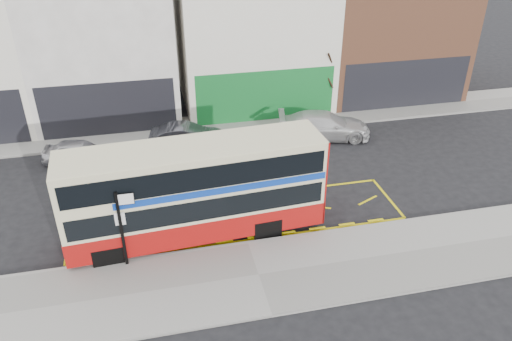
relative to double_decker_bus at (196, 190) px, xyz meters
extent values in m
plane|color=black|center=(1.80, -0.80, -2.13)|extent=(120.00, 120.00, 0.00)
cube|color=gray|center=(1.80, -3.10, -2.05)|extent=(40.00, 4.00, 0.15)
cube|color=gray|center=(1.80, -1.18, -2.05)|extent=(40.00, 0.15, 0.15)
cube|color=gray|center=(1.80, 10.20, -2.05)|extent=(50.00, 3.00, 0.15)
cube|color=white|center=(-3.70, 14.20, 2.37)|extent=(8.00, 8.00, 9.00)
cube|color=black|center=(-3.70, 10.22, -0.53)|extent=(7.36, 0.06, 3.20)
cube|color=black|center=(-3.70, 10.24, -0.73)|extent=(5.60, 0.04, 2.00)
cube|color=silver|center=(5.30, 14.20, 2.12)|extent=(9.00, 8.00, 8.50)
cube|color=#126527|center=(5.30, 10.22, -0.53)|extent=(8.28, 0.06, 3.20)
cube|color=black|center=(5.30, 10.24, -0.73)|extent=(6.30, 0.04, 2.00)
cube|color=#9D5D3E|center=(14.30, 14.20, 1.62)|extent=(9.00, 8.00, 7.50)
cube|color=black|center=(14.30, 10.22, -0.53)|extent=(8.28, 0.06, 3.20)
cube|color=black|center=(14.30, 10.24, -0.73)|extent=(6.30, 0.04, 2.00)
cube|color=beige|center=(-0.03, 0.00, 0.05)|extent=(10.20, 2.91, 3.71)
cube|color=maroon|center=(-0.03, 0.00, -1.30)|extent=(10.25, 2.95, 1.01)
cube|color=maroon|center=(4.98, 0.31, 0.05)|extent=(0.20, 2.33, 3.71)
cube|color=black|center=(-0.03, 0.00, -0.20)|extent=(9.81, 2.94, 0.87)
cube|color=black|center=(-0.03, 0.00, 1.17)|extent=(9.81, 2.94, 0.92)
cube|color=#0E349A|center=(0.88, 0.05, 0.53)|extent=(8.19, 2.83, 0.27)
cube|color=black|center=(-5.04, -0.31, -0.43)|extent=(0.19, 2.11, 1.47)
cube|color=black|center=(-5.04, -0.31, 1.17)|extent=(0.19, 2.11, 0.92)
cube|color=black|center=(-5.03, -0.31, 0.44)|extent=(0.15, 1.60, 0.32)
cube|color=beige|center=(-0.03, 0.00, 1.86)|extent=(10.20, 2.82, 0.11)
cylinder|color=black|center=(-3.54, -1.25, -1.67)|extent=(0.93, 0.31, 0.92)
cylinder|color=black|center=(-3.66, 0.80, -1.67)|extent=(0.93, 0.31, 0.92)
cylinder|color=black|center=(2.68, -0.86, -1.67)|extent=(0.93, 0.31, 0.92)
cylinder|color=black|center=(2.56, 1.19, -1.67)|extent=(0.93, 0.31, 0.92)
cube|color=black|center=(-2.88, -1.43, -0.40)|extent=(0.11, 0.11, 3.16)
cube|color=white|center=(-2.57, -1.43, 0.87)|extent=(0.57, 0.04, 0.46)
cube|color=white|center=(-2.88, -1.37, 0.03)|extent=(0.37, 0.03, 0.53)
imported|color=silver|center=(-5.21, 7.40, -1.51)|extent=(3.77, 2.01, 1.22)
imported|color=#44454C|center=(0.33, 7.91, -1.47)|extent=(4.13, 2.04, 1.30)
imported|color=#BDBDBD|center=(8.00, 7.42, -1.38)|extent=(5.45, 3.08, 1.49)
cylinder|color=#332116|center=(9.17, 10.90, -1.18)|extent=(0.24, 0.24, 1.90)
camera|label=1|loc=(-1.34, -16.60, 10.41)|focal=35.00mm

